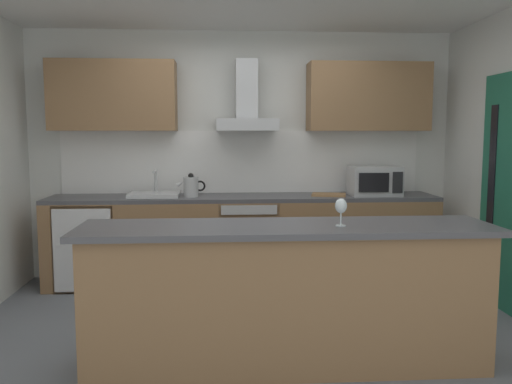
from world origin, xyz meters
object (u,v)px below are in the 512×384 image
object	(u,v)px
kettle	(191,186)
microwave	(374,181)
oven	(248,239)
refrigerator	(90,244)
chopping_board	(329,195)
wine_glass	(341,207)
range_hood	(247,108)
sink	(155,194)

from	to	relation	value
kettle	microwave	bearing A→B (deg)	0.18
oven	refrigerator	world-z (taller)	oven
chopping_board	wine_glass	bearing A→B (deg)	-99.66
chopping_board	refrigerator	bearing A→B (deg)	179.50
wine_glass	chopping_board	bearing A→B (deg)	80.34
wine_glass	refrigerator	bearing A→B (deg)	135.60
kettle	range_hood	distance (m)	0.98
refrigerator	wine_glass	size ratio (longest dim) A/B	4.78
refrigerator	range_hood	distance (m)	2.10
oven	kettle	bearing A→B (deg)	-176.60
refrigerator	microwave	bearing A→B (deg)	-0.50
microwave	range_hood	size ratio (longest dim) A/B	0.69
refrigerator	kettle	size ratio (longest dim) A/B	2.94
oven	microwave	distance (m)	1.43
microwave	chopping_board	world-z (taller)	microwave
refrigerator	wine_glass	xyz separation A→B (m)	(2.08, -2.03, 0.64)
oven	refrigerator	distance (m)	1.59
wine_glass	chopping_board	world-z (taller)	wine_glass
kettle	sink	bearing A→B (deg)	173.09
wine_glass	kettle	bearing A→B (deg)	117.76
sink	oven	bearing A→B (deg)	-0.67
oven	wine_glass	world-z (taller)	wine_glass
sink	range_hood	xyz separation A→B (m)	(0.94, 0.12, 0.86)
range_hood	chopping_board	bearing A→B (deg)	-10.47
wine_glass	microwave	bearing A→B (deg)	67.98
oven	refrigerator	size ratio (longest dim) A/B	0.94
refrigerator	sink	bearing A→B (deg)	1.20
refrigerator	chopping_board	world-z (taller)	chopping_board
microwave	kettle	bearing A→B (deg)	-179.82
sink	range_hood	size ratio (longest dim) A/B	0.69
microwave	chopping_board	size ratio (longest dim) A/B	1.47
sink	range_hood	bearing A→B (deg)	7.22
microwave	kettle	world-z (taller)	microwave
kettle	range_hood	world-z (taller)	range_hood
range_hood	wine_glass	size ratio (longest dim) A/B	4.05
refrigerator	kettle	bearing A→B (deg)	-1.73
range_hood	wine_glass	bearing A→B (deg)	-77.33
microwave	wine_glass	size ratio (longest dim) A/B	2.81
microwave	wine_glass	bearing A→B (deg)	-112.02
microwave	wine_glass	xyz separation A→B (m)	(-0.81, -2.01, 0.02)
range_hood	microwave	bearing A→B (deg)	-6.91
refrigerator	chopping_board	xyz separation A→B (m)	(2.42, -0.02, 0.49)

